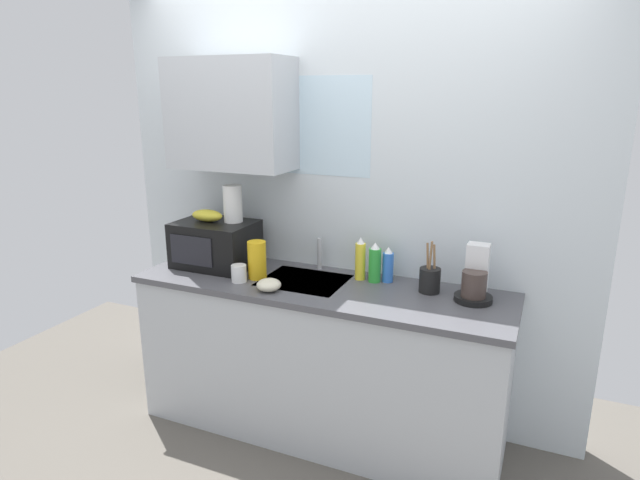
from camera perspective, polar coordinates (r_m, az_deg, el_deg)
kitchen_wall_assembly at (r=3.15m, az=0.59°, el=5.00°), size 2.85×0.42×2.50m
counter_unit at (r=3.13m, az=-0.04°, el=-12.28°), size 2.08×0.63×0.90m
sink_faucet at (r=3.17m, az=-0.05°, el=-1.44°), size 0.03×0.03×0.19m
microwave at (r=3.27m, az=-11.01°, el=-0.41°), size 0.46×0.35×0.27m
banana_bunch at (r=3.26m, az=-11.87°, el=2.56°), size 0.20×0.11×0.07m
paper_towel_roll at (r=3.20m, az=-9.23°, el=3.84°), size 0.11×0.11×0.22m
coffee_maker at (r=2.81m, az=16.12°, el=-4.06°), size 0.19×0.21×0.28m
dish_soap_bottle_yellow at (r=2.99m, az=4.29°, el=-2.09°), size 0.06×0.06×0.24m
dish_soap_bottle_green at (r=2.97m, az=5.82°, el=-2.49°), size 0.07×0.07×0.22m
dish_soap_bottle_blue at (r=2.98m, az=7.21°, el=-2.70°), size 0.06×0.06×0.20m
cereal_canister at (r=3.03m, az=-6.69°, el=-2.12°), size 0.10×0.10×0.21m
mug_white at (r=3.00m, az=-8.59°, el=-3.51°), size 0.08×0.08×0.09m
utensil_crock at (r=2.87m, az=11.55°, el=-4.10°), size 0.11×0.11×0.28m
small_bowl at (r=2.85m, az=-5.45°, el=-4.75°), size 0.13×0.13×0.06m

